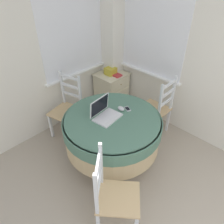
% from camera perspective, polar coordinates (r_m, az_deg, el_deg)
% --- Properties ---
extents(corner_room_shell, '(4.15, 5.20, 2.55)m').
position_cam_1_polar(corner_room_shell, '(2.64, 7.61, 12.22)').
color(corner_room_shell, white).
rests_on(corner_room_shell, ground_plane).
extents(round_dining_table, '(1.22, 1.22, 0.72)m').
position_cam_1_polar(round_dining_table, '(2.76, 0.06, -4.60)').
color(round_dining_table, '#4C3D2D').
rests_on(round_dining_table, ground_plane).
extents(laptop, '(0.35, 0.29, 0.24)m').
position_cam_1_polar(laptop, '(2.63, -1.91, -0.35)').
color(laptop, silver).
rests_on(laptop, round_dining_table).
extents(computer_mouse, '(0.06, 0.10, 0.05)m').
position_cam_1_polar(computer_mouse, '(2.75, 2.38, 0.92)').
color(computer_mouse, silver).
rests_on(computer_mouse, round_dining_table).
extents(cell_phone, '(0.10, 0.12, 0.01)m').
position_cam_1_polar(cell_phone, '(2.79, 4.07, 0.83)').
color(cell_phone, '#B2B7BC').
rests_on(cell_phone, round_dining_table).
extents(dining_chair_near_back_window, '(0.49, 0.47, 0.98)m').
position_cam_1_polar(dining_chair_near_back_window, '(3.33, -11.60, 0.85)').
color(dining_chair_near_back_window, tan).
rests_on(dining_chair_near_back_window, ground_plane).
extents(dining_chair_near_right_window, '(0.39, 0.42, 0.98)m').
position_cam_1_polar(dining_chair_near_right_window, '(3.33, 11.62, 0.85)').
color(dining_chair_near_right_window, tan).
rests_on(dining_chair_near_right_window, ground_plane).
extents(dining_chair_camera_near, '(0.56, 0.56, 0.98)m').
position_cam_1_polar(dining_chair_camera_near, '(2.24, 0.33, -21.08)').
color(dining_chair_camera_near, tan).
rests_on(dining_chair_camera_near, ground_plane).
extents(corner_cabinet, '(0.51, 0.46, 0.64)m').
position_cam_1_polar(corner_cabinet, '(3.98, -0.10, 5.81)').
color(corner_cabinet, beige).
rests_on(corner_cabinet, ground_plane).
extents(storage_box, '(0.17, 0.16, 0.12)m').
position_cam_1_polar(storage_box, '(3.79, -0.40, 10.67)').
color(storage_box, gold).
rests_on(storage_box, corner_cabinet).
extents(book_on_cabinet, '(0.13, 0.25, 0.02)m').
position_cam_1_polar(book_on_cabinet, '(3.79, 0.73, 9.82)').
color(book_on_cabinet, '#BC3338').
rests_on(book_on_cabinet, corner_cabinet).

